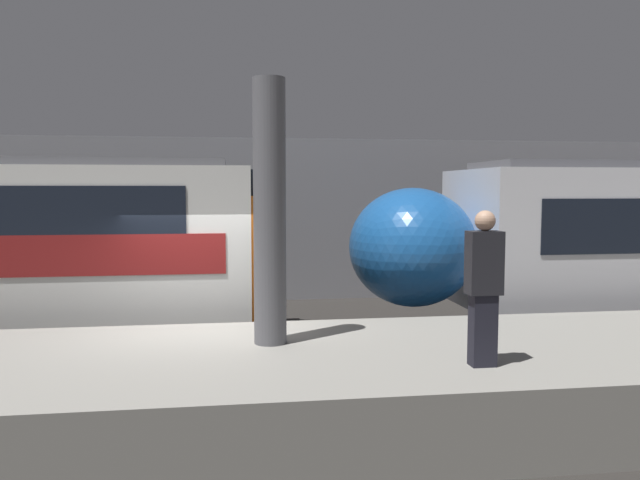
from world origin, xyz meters
TOP-DOWN VIEW (x-y plane):
  - ground_plane at (0.00, 0.00)m, footprint 120.00×120.00m
  - platform at (0.00, -1.80)m, footprint 40.00×3.60m
  - station_rear_barrier at (0.00, 6.93)m, footprint 50.00×0.15m
  - support_pillar_near at (0.97, -1.32)m, footprint 0.42×0.42m
  - person_waiting at (3.28, -2.71)m, footprint 0.38×0.24m

SIDE VIEW (x-z plane):
  - ground_plane at x=0.00m, z-range 0.00..0.00m
  - platform at x=0.00m, z-range 0.00..0.91m
  - person_waiting at x=3.28m, z-range 0.97..2.73m
  - station_rear_barrier at x=0.00m, z-range 0.00..4.22m
  - support_pillar_near at x=0.97m, z-range 0.91..4.31m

